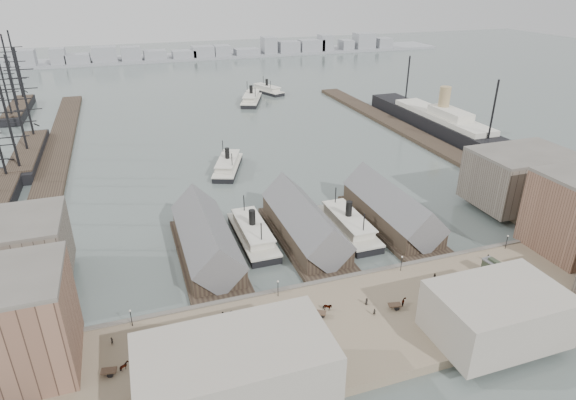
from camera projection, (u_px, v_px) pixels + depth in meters
name	position (u px, v px, depth m)	size (l,w,h in m)	color
ground	(329.00, 273.00, 114.30)	(900.00, 900.00, 0.00)	#4C5855
quay	(369.00, 322.00, 96.76)	(180.00, 30.00, 2.00)	#786750
seawall	(338.00, 281.00, 109.36)	(180.00, 1.20, 2.30)	#59544C
west_wharf	(55.00, 162.00, 179.48)	(10.00, 220.00, 1.60)	#2D231C
east_wharf	(410.00, 132.00, 213.96)	(10.00, 180.00, 1.60)	#2D231C
ferry_shed_west	(206.00, 241.00, 119.10)	(14.00, 42.00, 12.60)	#2D231C
ferry_shed_center	(304.00, 225.00, 126.76)	(14.00, 42.00, 12.60)	#2D231C
ferry_shed_east	(391.00, 210.00, 134.43)	(14.00, 42.00, 12.60)	#2D231C
warehouse_west_back	(4.00, 254.00, 105.24)	(26.00, 20.00, 14.00)	#60564C
warehouse_east_back	(520.00, 178.00, 143.13)	(28.00, 20.00, 15.00)	#60564C
street_bldg_center	(497.00, 314.00, 89.83)	(24.00, 16.00, 10.00)	gray
street_bldg_west	(235.00, 375.00, 74.67)	(30.00, 16.00, 12.00)	gray
lamp_post_far_w	(131.00, 315.00, 93.04)	(0.44, 0.44, 3.92)	black
lamp_post_near_w	(278.00, 285.00, 101.88)	(0.44, 0.44, 3.92)	black
lamp_post_near_e	(402.00, 261.00, 110.72)	(0.44, 0.44, 3.92)	black
lamp_post_far_e	(507.00, 239.00, 119.57)	(0.44, 0.44, 3.92)	black
far_shore	(166.00, 55.00, 397.94)	(500.00, 40.00, 15.72)	gray
ferry_docked_west	(253.00, 233.00, 127.52)	(8.03, 26.76, 9.56)	black
ferry_docked_east	(348.00, 224.00, 131.87)	(8.17, 27.25, 9.73)	black
ferry_open_near	(228.00, 165.00, 173.58)	(16.19, 26.23, 9.00)	black
ferry_open_mid	(251.00, 99.00, 265.12)	(18.63, 29.69, 10.20)	black
ferry_open_far	(267.00, 90.00, 287.00)	(16.01, 25.71, 8.83)	black
sailing_ship_mid	(28.00, 153.00, 183.39)	(9.52, 55.01, 39.14)	black
sailing_ship_far	(18.00, 108.00, 245.07)	(9.41, 52.27, 38.68)	black
ocean_steamer	(441.00, 123.00, 214.06)	(14.08, 102.89, 20.58)	black
tram	(502.00, 274.00, 107.28)	(3.99, 10.29, 3.57)	black
horse_cart_left	(120.00, 368.00, 83.15)	(4.81, 2.24, 1.60)	black
horse_cart_center	(325.00, 309.00, 97.67)	(4.82, 3.45, 1.64)	black
horse_cart_right	(401.00, 303.00, 99.52)	(4.72, 2.36, 1.45)	black
pedestrian_0	(112.00, 341.00, 89.17)	(0.60, 0.44, 1.64)	black
pedestrian_1	(170.00, 351.00, 86.78)	(0.83, 0.65, 1.71)	black
pedestrian_2	(231.00, 314.00, 96.28)	(1.02, 0.59, 1.58)	black
pedestrian_3	(316.00, 338.00, 89.88)	(0.93, 0.39, 1.59)	black
pedestrian_4	(367.00, 301.00, 100.00)	(0.77, 0.50, 1.58)	black
pedestrian_5	(374.00, 312.00, 96.79)	(0.57, 0.42, 1.58)	black
pedestrian_6	(435.00, 276.00, 108.25)	(0.77, 0.60, 1.58)	black
pedestrian_7	(491.00, 287.00, 104.67)	(1.09, 0.63, 1.68)	black
pedestrian_8	(488.00, 258.00, 115.22)	(1.06, 0.44, 1.81)	black
pedestrian_10	(223.00, 316.00, 95.70)	(0.86, 0.67, 1.76)	black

